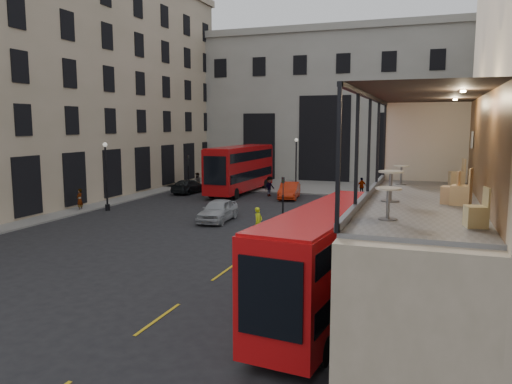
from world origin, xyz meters
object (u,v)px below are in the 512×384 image
(cafe_table_far, at_px, (401,172))
(cafe_chair_d, at_px, (457,178))
(pedestrian_d, at_px, (411,184))
(bicycle, at_px, (310,216))
(traffic_light_near, at_px, (283,201))
(street_lamp_a, at_px, (106,180))
(cyclist, at_px, (258,222))
(street_lamp_b, at_px, (296,168))
(car_a, at_px, (218,210))
(bus_far, at_px, (240,167))
(cafe_table_near, at_px, (388,199))
(pedestrian_c, at_px, (362,186))
(pedestrian_b, at_px, (270,186))
(pedestrian_e, at_px, (80,200))
(car_c, at_px, (189,186))
(traffic_light_far, at_px, (188,170))
(pedestrian_a, at_px, (198,182))
(cafe_chair_c, at_px, (451,194))
(car_b, at_px, (289,190))
(bus_near, at_px, (328,257))
(cafe_chair_b, at_px, (462,194))
(cafe_table_mid, at_px, (391,181))
(cafe_chair_a, at_px, (477,215))

(cafe_table_far, bearing_deg, cafe_chair_d, -0.59)
(pedestrian_d, xyz_separation_m, cafe_chair_d, (2.55, -32.31, 4.00))
(bicycle, bearing_deg, traffic_light_near, -158.40)
(street_lamp_a, bearing_deg, cyclist, -18.37)
(street_lamp_b, relative_size, car_a, 1.18)
(bus_far, relative_size, cafe_table_near, 16.17)
(traffic_light_near, bearing_deg, pedestrian_c, 85.56)
(pedestrian_b, xyz_separation_m, pedestrian_e, (-11.61, -12.40, -0.07))
(pedestrian_d, bearing_deg, traffic_light_near, 152.82)
(car_c, xyz_separation_m, pedestrian_e, (-3.46, -11.88, 0.20))
(car_c, xyz_separation_m, cafe_chair_d, (23.09, -25.48, 4.22))
(car_a, height_order, cafe_table_near, cafe_table_near)
(traffic_light_far, relative_size, street_lamp_b, 0.71)
(street_lamp_b, distance_m, pedestrian_a, 10.02)
(bus_far, relative_size, cafe_chair_c, 13.23)
(car_b, distance_m, cafe_chair_c, 32.06)
(cafe_chair_d, bearing_deg, bus_near, -158.23)
(pedestrian_d, bearing_deg, car_a, 134.44)
(cafe_chair_b, bearing_deg, cafe_chair_d, 88.93)
(bus_near, relative_size, pedestrian_d, 5.54)
(bus_near, bearing_deg, cafe_chair_c, -32.99)
(car_a, relative_size, cafe_table_far, 6.81)
(bus_far, distance_m, cafe_table_far, 31.85)
(cyclist, xyz_separation_m, cafe_chair_c, (10.13, -13.71, 3.98))
(car_c, bearing_deg, cafe_chair_b, 132.27)
(pedestrian_a, bearing_deg, traffic_light_near, -41.31)
(cafe_table_mid, bearing_deg, car_a, 126.29)
(cafe_chair_b, height_order, cafe_chair_c, cafe_chair_b)
(cafe_table_mid, height_order, cafe_chair_b, cafe_chair_b)
(traffic_light_near, relative_size, car_c, 0.83)
(car_a, distance_m, pedestrian_e, 11.89)
(traffic_light_near, xyz_separation_m, cafe_table_far, (6.73, -8.33, 2.62))
(traffic_light_near, height_order, cafe_table_mid, cafe_table_mid)
(pedestrian_a, relative_size, cafe_chair_c, 2.13)
(car_b, relative_size, cafe_chair_d, 4.77)
(bus_near, bearing_deg, bicycle, 105.14)
(car_a, distance_m, cafe_table_mid, 22.04)
(pedestrian_a, xyz_separation_m, cafe_table_far, (21.11, -27.12, 4.11))
(car_b, bearing_deg, cafe_chair_c, -75.13)
(pedestrian_c, distance_m, cafe_chair_b, 34.73)
(bicycle, distance_m, cyclist, 5.36)
(traffic_light_near, height_order, cafe_chair_a, cafe_chair_a)
(pedestrian_a, distance_m, cafe_chair_b, 38.96)
(bus_near, bearing_deg, street_lamp_b, 106.55)
(traffic_light_far, bearing_deg, car_a, -54.60)
(street_lamp_b, distance_m, cafe_table_near, 39.17)
(bus_near, bearing_deg, cafe_chair_b, -32.55)
(street_lamp_b, distance_m, pedestrian_e, 21.26)
(cyclist, xyz_separation_m, cafe_table_near, (8.74, -16.57, 4.19))
(pedestrian_b, distance_m, cafe_table_far, 29.40)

